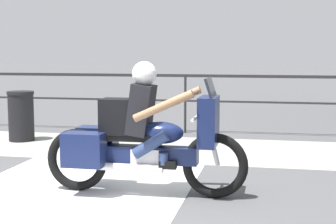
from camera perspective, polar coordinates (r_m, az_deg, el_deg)
ground_plane at (r=5.83m, az=-6.65°, el=-10.27°), size 120.00×120.00×0.00m
sidewalk_band at (r=9.04m, az=0.02°, el=-4.07°), size 44.00×2.40×0.01m
crosswalk_band at (r=5.86m, az=-12.76°, el=-10.28°), size 2.75×6.00×0.01m
fence_railing at (r=10.68m, az=1.93°, el=2.80°), size 36.00×0.05×1.23m
motorcycle at (r=6.11m, az=-3.04°, el=-2.77°), size 2.46×0.76×1.59m
trash_bin at (r=10.13m, az=-15.97°, el=-0.44°), size 0.50×0.50×0.95m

